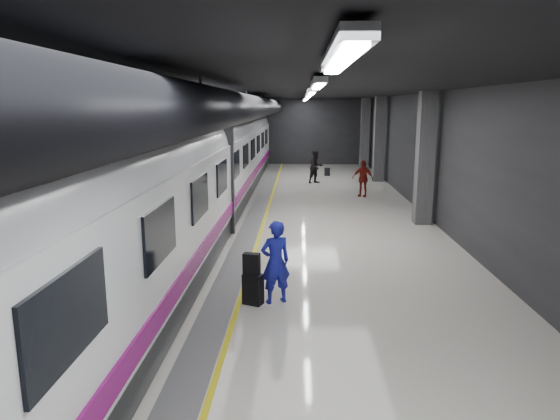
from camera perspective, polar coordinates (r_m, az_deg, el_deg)
ground at (r=15.64m, az=1.12°, el=-3.05°), size 40.00×40.00×0.00m
platform_hall at (r=16.09m, az=0.20°, el=10.13°), size 10.02×40.02×4.51m
train at (r=15.64m, az=-10.86°, el=4.47°), size 3.05×38.00×4.05m
traveler_main at (r=10.27m, az=-0.52°, el=-5.97°), size 0.75×0.64×1.75m
suitcase_main at (r=10.38m, az=-3.11°, el=-9.02°), size 0.46×0.38×0.64m
shoulder_bag at (r=10.19m, az=-3.27°, el=-6.18°), size 0.37×0.24×0.45m
traveler_far_a at (r=26.42m, az=4.14°, el=4.95°), size 1.07×1.04×1.74m
traveler_far_b at (r=22.74m, az=9.44°, el=3.58°), size 1.04×0.75×1.64m
suitcase_far at (r=29.41m, az=5.42°, el=4.37°), size 0.34×0.24×0.46m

